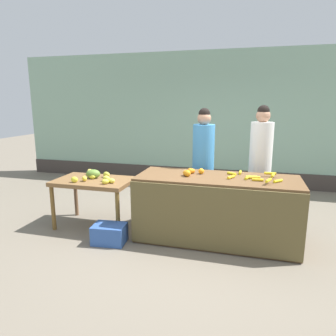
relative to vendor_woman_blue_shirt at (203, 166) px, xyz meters
The scene contains 11 objects.
ground_plane 1.13m from the vendor_woman_blue_shirt, 93.57° to the right, with size 24.00×24.00×0.00m, color #756B5B.
market_wall_back 2.49m from the vendor_woman_blue_shirt, 90.97° to the left, with size 9.87×0.23×3.02m.
fruit_stall_counter 0.87m from the vendor_woman_blue_shirt, 66.03° to the right, with size 2.19×0.85×0.91m.
side_table_wooden 1.73m from the vendor_woman_blue_shirt, 157.28° to the right, with size 1.16×0.73×0.74m.
banana_bunch_pile 1.00m from the vendor_woman_blue_shirt, 38.72° to the right, with size 0.72×0.64×0.07m.
orange_pile 0.63m from the vendor_woman_blue_shirt, 96.46° to the right, with size 0.27×0.29×0.09m.
mango_papaya_pile 1.69m from the vendor_woman_blue_shirt, 158.15° to the right, with size 0.71×0.63×0.14m.
vendor_woman_blue_shirt is the anchor object (origin of this frame).
vendor_woman_white_shirt 0.87m from the vendor_woman_blue_shirt, ahead, with size 0.34×0.34×1.86m.
produce_crate 1.78m from the vendor_woman_blue_shirt, 133.34° to the right, with size 0.44×0.32×0.26m, color #3359A5.
produce_sack 1.00m from the vendor_woman_blue_shirt, 166.07° to the left, with size 0.36×0.30×0.55m, color maroon.
Camera 1 is at (0.75, -4.06, 1.90)m, focal length 32.69 mm.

